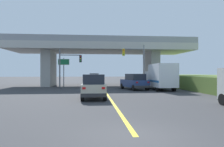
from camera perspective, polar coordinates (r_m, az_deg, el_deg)
The scene contains 10 objects.
ground at distance 34.64m, azimuth -2.98°, elevation -3.35°, with size 160.00×160.00×0.00m, color #353538.
overpass_bridge at distance 34.72m, azimuth -2.98°, elevation 5.59°, with size 29.05×9.13×7.60m.
lane_divider_stripe at distance 19.46m, azimuth -1.08°, elevation -6.13°, with size 0.20×24.96×0.01m, color yellow.
suv_lead at distance 17.24m, azimuth -5.10°, elevation -3.59°, with size 1.94×4.37×2.02m.
suv_crossing at distance 26.53m, azimuth 6.19°, elevation -2.25°, with size 3.04×5.14×2.02m.
box_truck at distance 26.62m, azimuth 13.20°, elevation -0.83°, with size 2.33×6.54×3.22m.
sedan_oncoming at distance 41.87m, azimuth -4.95°, elevation -1.34°, with size 2.04×4.69×2.02m.
traffic_signal_nearside at distance 29.29m, azimuth 6.91°, elevation 3.62°, with size 3.15×0.36×6.08m.
traffic_signal_farside at distance 28.08m, azimuth -12.16°, elevation 2.56°, with size 2.97×0.36×5.30m.
highway_sign at distance 32.07m, azimuth -13.16°, elevation 2.15°, with size 1.68×0.17×4.39m.
Camera 1 is at (-1.45, -6.80, 2.16)m, focal length 33.22 mm.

